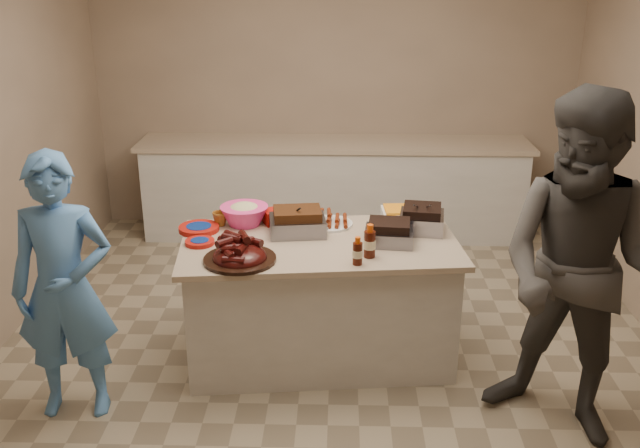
{
  "coord_description": "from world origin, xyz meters",
  "views": [
    {
      "loc": [
        0.05,
        -4.19,
        2.53
      ],
      "look_at": [
        -0.07,
        0.01,
        0.92
      ],
      "focal_mm": 40.0,
      "sensor_mm": 36.0,
      "label": 1
    }
  ],
  "objects_px": {
    "bbq_bottle_a": "(357,264)",
    "bbq_bottle_b": "(369,257)",
    "rib_platter": "(240,261)",
    "mustard_bottle": "(309,236)",
    "roasting_pan": "(421,230)",
    "plastic_cup": "(220,225)",
    "guest_blue": "(81,407)",
    "guest_gray": "(560,427)",
    "island": "(320,355)",
    "coleslaw_bowl": "(245,224)"
  },
  "relations": [
    {
      "from": "coleslaw_bowl",
      "to": "bbq_bottle_a",
      "type": "distance_m",
      "value": 0.97
    },
    {
      "from": "roasting_pan",
      "to": "bbq_bottle_a",
      "type": "height_order",
      "value": "bbq_bottle_a"
    },
    {
      "from": "island",
      "to": "guest_gray",
      "type": "relative_size",
      "value": 0.9
    },
    {
      "from": "plastic_cup",
      "to": "guest_gray",
      "type": "distance_m",
      "value": 2.43
    },
    {
      "from": "rib_platter",
      "to": "guest_blue",
      "type": "relative_size",
      "value": 0.28
    },
    {
      "from": "bbq_bottle_a",
      "to": "guest_gray",
      "type": "bearing_deg",
      "value": -18.64
    },
    {
      "from": "guest_blue",
      "to": "mustard_bottle",
      "type": "bearing_deg",
      "value": 22.94
    },
    {
      "from": "roasting_pan",
      "to": "plastic_cup",
      "type": "distance_m",
      "value": 1.33
    },
    {
      "from": "mustard_bottle",
      "to": "guest_gray",
      "type": "xyz_separation_m",
      "value": [
        1.46,
        -0.83,
        -0.82
      ]
    },
    {
      "from": "island",
      "to": "bbq_bottle_b",
      "type": "relative_size",
      "value": 8.46
    },
    {
      "from": "rib_platter",
      "to": "guest_gray",
      "type": "bearing_deg",
      "value": -12.71
    },
    {
      "from": "island",
      "to": "coleslaw_bowl",
      "type": "height_order",
      "value": "coleslaw_bowl"
    },
    {
      "from": "guest_blue",
      "to": "guest_gray",
      "type": "bearing_deg",
      "value": -7.76
    },
    {
      "from": "coleslaw_bowl",
      "to": "island",
      "type": "bearing_deg",
      "value": -29.42
    },
    {
      "from": "rib_platter",
      "to": "mustard_bottle",
      "type": "height_order",
      "value": "rib_platter"
    },
    {
      "from": "coleslaw_bowl",
      "to": "bbq_bottle_b",
      "type": "xyz_separation_m",
      "value": [
        0.81,
        -0.52,
        0.0
      ]
    },
    {
      "from": "bbq_bottle_b",
      "to": "roasting_pan",
      "type": "bearing_deg",
      "value": 51.52
    },
    {
      "from": "roasting_pan",
      "to": "coleslaw_bowl",
      "type": "relative_size",
      "value": 0.88
    },
    {
      "from": "roasting_pan",
      "to": "bbq_bottle_b",
      "type": "height_order",
      "value": "bbq_bottle_b"
    },
    {
      "from": "roasting_pan",
      "to": "bbq_bottle_a",
      "type": "distance_m",
      "value": 0.7
    },
    {
      "from": "plastic_cup",
      "to": "guest_blue",
      "type": "bearing_deg",
      "value": -129.58
    },
    {
      "from": "plastic_cup",
      "to": "guest_blue",
      "type": "xyz_separation_m",
      "value": [
        -0.73,
        -0.89,
        -0.82
      ]
    },
    {
      "from": "bbq_bottle_a",
      "to": "guest_blue",
      "type": "relative_size",
      "value": 0.11
    },
    {
      "from": "coleslaw_bowl",
      "to": "plastic_cup",
      "type": "bearing_deg",
      "value": -171.8
    },
    {
      "from": "bbq_bottle_b",
      "to": "guest_gray",
      "type": "xyz_separation_m",
      "value": [
        1.09,
        -0.5,
        -0.82
      ]
    },
    {
      "from": "rib_platter",
      "to": "guest_blue",
      "type": "xyz_separation_m",
      "value": [
        -0.94,
        -0.31,
        -0.82
      ]
    },
    {
      "from": "rib_platter",
      "to": "plastic_cup",
      "type": "distance_m",
      "value": 0.62
    },
    {
      "from": "coleslaw_bowl",
      "to": "mustard_bottle",
      "type": "height_order",
      "value": "coleslaw_bowl"
    },
    {
      "from": "roasting_pan",
      "to": "bbq_bottle_b",
      "type": "relative_size",
      "value": 1.37
    },
    {
      "from": "plastic_cup",
      "to": "roasting_pan",
      "type": "bearing_deg",
      "value": -2.03
    },
    {
      "from": "island",
      "to": "coleslaw_bowl",
      "type": "relative_size",
      "value": 5.43
    },
    {
      "from": "mustard_bottle",
      "to": "guest_gray",
      "type": "bearing_deg",
      "value": -29.64
    },
    {
      "from": "roasting_pan",
      "to": "mustard_bottle",
      "type": "distance_m",
      "value": 0.74
    },
    {
      "from": "bbq_bottle_a",
      "to": "guest_gray",
      "type": "height_order",
      "value": "bbq_bottle_a"
    },
    {
      "from": "bbq_bottle_a",
      "to": "bbq_bottle_b",
      "type": "height_order",
      "value": "bbq_bottle_b"
    },
    {
      "from": "coleslaw_bowl",
      "to": "guest_gray",
      "type": "xyz_separation_m",
      "value": [
        1.9,
        -1.02,
        -0.82
      ]
    },
    {
      "from": "island",
      "to": "rib_platter",
      "type": "distance_m",
      "value": 1.0
    },
    {
      "from": "rib_platter",
      "to": "coleslaw_bowl",
      "type": "distance_m",
      "value": 0.6
    },
    {
      "from": "roasting_pan",
      "to": "guest_blue",
      "type": "bearing_deg",
      "value": -149.94
    },
    {
      "from": "rib_platter",
      "to": "plastic_cup",
      "type": "height_order",
      "value": "rib_platter"
    },
    {
      "from": "rib_platter",
      "to": "bbq_bottle_a",
      "type": "height_order",
      "value": "rib_platter"
    },
    {
      "from": "island",
      "to": "coleslaw_bowl",
      "type": "xyz_separation_m",
      "value": [
        -0.51,
        0.29,
        0.82
      ]
    },
    {
      "from": "rib_platter",
      "to": "guest_gray",
      "type": "height_order",
      "value": "rib_platter"
    },
    {
      "from": "island",
      "to": "plastic_cup",
      "type": "bearing_deg",
      "value": 152.38
    },
    {
      "from": "bbq_bottle_b",
      "to": "bbq_bottle_a",
      "type": "bearing_deg",
      "value": -123.79
    },
    {
      "from": "bbq_bottle_a",
      "to": "guest_gray",
      "type": "relative_size",
      "value": 0.09
    },
    {
      "from": "coleslaw_bowl",
      "to": "rib_platter",
      "type": "bearing_deg",
      "value": -85.4
    },
    {
      "from": "bbq_bottle_b",
      "to": "plastic_cup",
      "type": "bearing_deg",
      "value": 153.1
    },
    {
      "from": "mustard_bottle",
      "to": "guest_blue",
      "type": "height_order",
      "value": "mustard_bottle"
    },
    {
      "from": "roasting_pan",
      "to": "bbq_bottle_b",
      "type": "bearing_deg",
      "value": -120.57
    }
  ]
}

